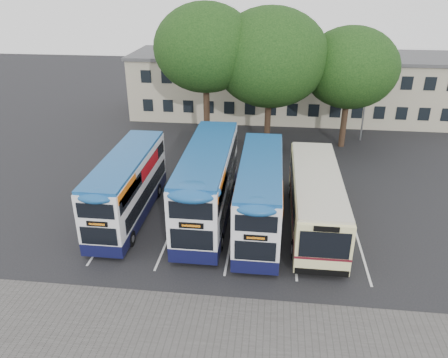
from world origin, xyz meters
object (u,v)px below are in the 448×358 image
Objects in this scene: tree_left at (206,48)px; tree_right at (350,68)px; bus_dd_left at (128,184)px; bus_dd_right at (260,192)px; tree_mid at (270,58)px; lamp_post at (368,83)px; bus_single at (316,196)px; bus_dd_mid at (208,180)px.

tree_left is 11.57m from tree_right.
bus_dd_right is (7.79, -0.29, 0.08)m from bus_dd_left.
tree_left is 13.55m from bus_dd_left.
tree_mid is at bearing 89.62° from bus_dd_right.
lamp_post is 16.03m from bus_single.
tree_left is (-13.16, -3.55, 3.14)m from lamp_post.
bus_dd_mid is at bearing -125.88° from tree_right.
lamp_post is 8.96m from tree_mid.
bus_dd_left is (-14.21, -13.67, -4.45)m from tree_right.
bus_dd_left is (-2.92, -11.76, -6.06)m from tree_left.
lamp_post is at bearing 52.45° from bus_dd_mid.
tree_right reaches higher than bus_single.
bus_single is at bearing -0.30° from bus_dd_mid.
tree_mid reaches higher than bus_dd_mid.
tree_mid is 1.20× the size of bus_dd_left.
bus_dd_mid reaches higher than bus_single.
lamp_post is 0.86× the size of bus_dd_mid.
bus_dd_right is at bearing -14.56° from bus_dd_mid.
tree_left is at bearing -170.24° from tree_mid.
bus_dd_mid is at bearing 165.44° from bus_dd_right.
tree_right reaches higher than bus_dd_mid.
bus_dd_mid is 1.08× the size of bus_dd_right.
tree_mid is at bearing 9.76° from tree_left.
tree_left reaches higher than bus_single.
tree_left is 15.27m from bus_single.
tree_mid is 15.79m from bus_dd_left.
bus_single is at bearing 13.59° from bus_dd_right.
tree_left is 5.09m from tree_mid.
lamp_post reaches higher than bus_dd_mid.
tree_right is at bearing 9.58° from tree_left.
tree_mid is (4.95, 0.85, -0.77)m from tree_left.
tree_left reaches higher than tree_mid.
bus_dd_right is 3.30m from bus_single.
tree_mid reaches higher than bus_dd_left.
bus_dd_left is at bearing -103.93° from tree_left.
lamp_post is at bearing 43.61° from bus_dd_left.
tree_left is 14.31m from bus_dd_right.
tree_right is 0.92× the size of bus_single.
tree_left reaches higher than bus_dd_left.
tree_mid is 1.06× the size of bus_single.
tree_right is at bearing 65.27° from bus_dd_right.
bus_dd_left is 7.79m from bus_dd_right.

